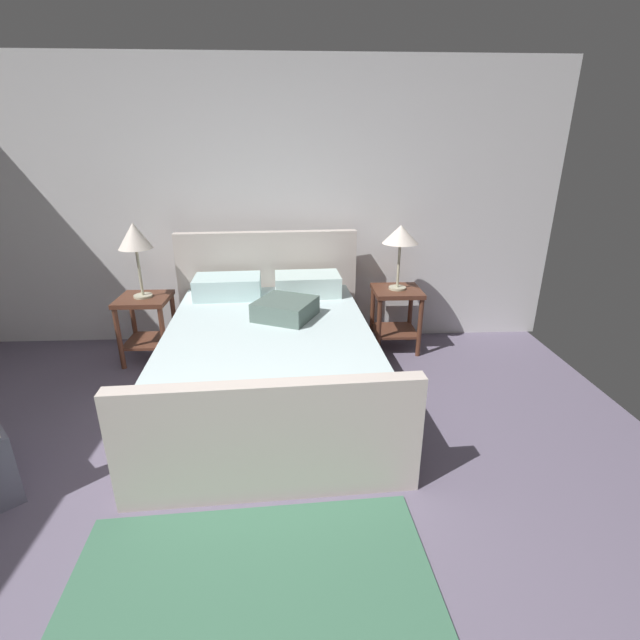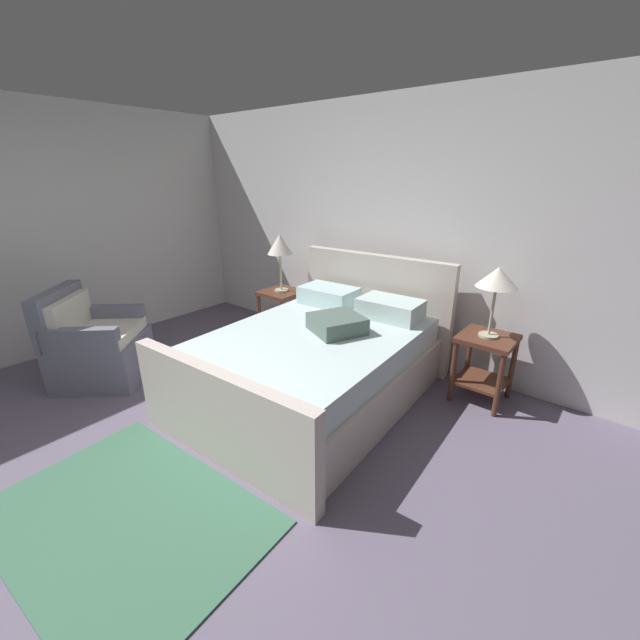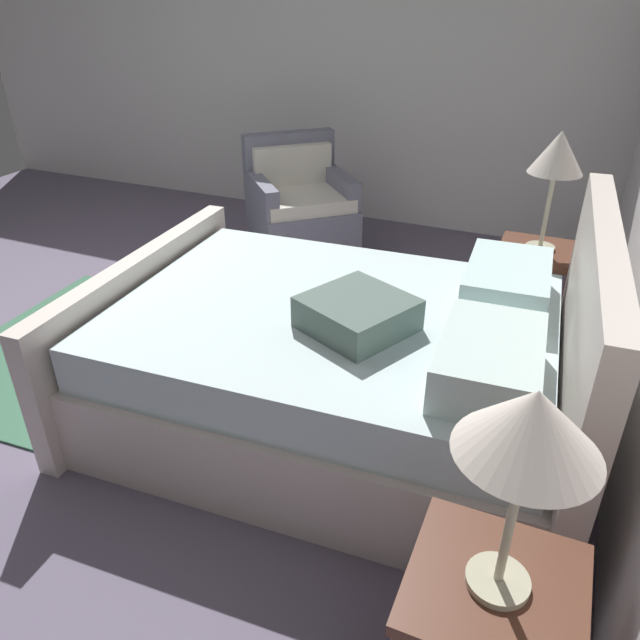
% 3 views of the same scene
% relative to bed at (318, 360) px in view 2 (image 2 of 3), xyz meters
% --- Properties ---
extents(ground_plane, '(5.50, 6.29, 0.02)m').
position_rel_bed_xyz_m(ground_plane, '(-0.09, -1.95, -0.36)').
color(ground_plane, slate).
extents(wall_back, '(5.62, 0.12, 2.59)m').
position_rel_bed_xyz_m(wall_back, '(-0.09, 1.25, 0.95)').
color(wall_back, silver).
rests_on(wall_back, ground).
extents(bed, '(1.78, 2.28, 1.12)m').
position_rel_bed_xyz_m(bed, '(0.00, 0.00, 0.00)').
color(bed, beige).
rests_on(bed, ground).
extents(nightstand_right, '(0.44, 0.44, 0.60)m').
position_rel_bed_xyz_m(nightstand_right, '(1.15, 0.85, 0.06)').
color(nightstand_right, '#552F20').
rests_on(nightstand_right, ground).
extents(table_lamp_right, '(0.32, 0.32, 0.59)m').
position_rel_bed_xyz_m(table_lamp_right, '(1.15, 0.85, 0.75)').
color(table_lamp_right, '#B7B293').
rests_on(table_lamp_right, nightstand_right).
extents(nightstand_left, '(0.44, 0.44, 0.60)m').
position_rel_bed_xyz_m(nightstand_left, '(-1.14, 0.73, 0.06)').
color(nightstand_left, '#552F20').
rests_on(nightstand_left, ground).
extents(table_lamp_left, '(0.28, 0.28, 0.65)m').
position_rel_bed_xyz_m(table_lamp_left, '(-1.14, 0.73, 0.78)').
color(table_lamp_left, '#B7B293').
rests_on(table_lamp_left, nightstand_left).
extents(armchair, '(1.02, 1.02, 0.90)m').
position_rel_bed_xyz_m(armchair, '(-1.84, -1.10, 0.00)').
color(armchair, slate).
rests_on(armchair, ground).
extents(area_rug, '(1.71, 1.21, 0.01)m').
position_rel_bed_xyz_m(area_rug, '(0.00, -1.76, -0.34)').
color(area_rug, '#3D6C52').
rests_on(area_rug, ground).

